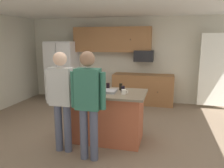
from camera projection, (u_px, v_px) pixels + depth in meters
floor at (100, 134)px, 4.63m from camera, size 7.04×7.04×0.00m
ceiling at (99, 2)px, 4.12m from camera, size 7.04×7.04×0.00m
back_wall at (126, 60)px, 7.04m from camera, size 6.40×0.10×2.60m
french_door_window_panel at (217, 70)px, 6.08m from camera, size 0.90×0.06×2.00m
cabinet_run_upper at (112, 40)px, 6.82m from camera, size 2.40×0.38×0.75m
cabinet_run_lower at (143, 89)px, 6.76m from camera, size 1.80×0.63×0.90m
refrigerator at (62, 71)px, 7.19m from camera, size 0.91×0.76×1.87m
microwave_over_range at (144, 56)px, 6.58m from camera, size 0.56×0.40×0.32m
kitchen_island at (108, 116)px, 4.30m from camera, size 1.41×0.89×0.96m
person_host_foreground at (62, 95)px, 3.74m from camera, size 0.57×0.23×1.73m
person_guest_by_door at (88, 99)px, 3.46m from camera, size 0.57×0.23×1.76m
mug_blue_stoneware at (124, 92)px, 4.00m from camera, size 0.12×0.08×0.09m
glass_pilsner at (121, 87)px, 4.35m from camera, size 0.06×0.06×0.13m
glass_stout_tall at (123, 89)px, 4.16m from camera, size 0.07×0.07×0.12m
tumbler_amber at (103, 86)px, 4.47m from camera, size 0.07×0.07×0.12m
glass_short_whisky at (108, 86)px, 4.39m from camera, size 0.07×0.07×0.13m
serving_tray at (105, 91)px, 4.19m from camera, size 0.44×0.30×0.04m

